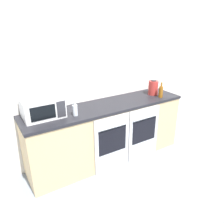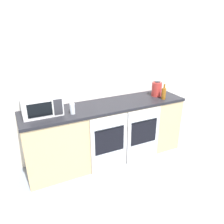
# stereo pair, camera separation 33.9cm
# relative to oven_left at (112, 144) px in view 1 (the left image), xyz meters

# --- Properties ---
(wall_back) EXTENTS (10.00, 0.06, 2.60)m
(wall_back) POSITION_rel_oven_left_xyz_m (0.11, 0.65, 0.85)
(wall_back) COLOR silver
(wall_back) RESTS_ON ground_plane
(counter_back) EXTENTS (2.54, 0.63, 0.94)m
(counter_back) POSITION_rel_oven_left_xyz_m (0.11, 0.32, 0.02)
(counter_back) COLOR tan
(counter_back) RESTS_ON ground_plane
(oven_left) EXTENTS (0.57, 0.06, 0.88)m
(oven_left) POSITION_rel_oven_left_xyz_m (0.00, 0.00, 0.00)
(oven_left) COLOR silver
(oven_left) RESTS_ON ground_plane
(oven_right) EXTENTS (0.57, 0.06, 0.88)m
(oven_right) POSITION_rel_oven_left_xyz_m (0.59, 0.00, 0.00)
(oven_right) COLOR silver
(oven_right) RESTS_ON ground_plane
(microwave) EXTENTS (0.51, 0.37, 0.27)m
(microwave) POSITION_rel_oven_left_xyz_m (-0.83, 0.38, 0.62)
(microwave) COLOR silver
(microwave) RESTS_ON counter_back
(bottle_clear) EXTENTS (0.07, 0.07, 0.20)m
(bottle_clear) POSITION_rel_oven_left_xyz_m (-0.45, 0.20, 0.57)
(bottle_clear) COLOR silver
(bottle_clear) RESTS_ON counter_back
(bottle_amber) EXTENTS (0.07, 0.07, 0.25)m
(bottle_amber) POSITION_rel_oven_left_xyz_m (1.04, 0.14, 0.59)
(bottle_amber) COLOR #8C5114
(bottle_amber) RESTS_ON counter_back
(kettle) EXTENTS (0.16, 0.16, 0.25)m
(kettle) POSITION_rel_oven_left_xyz_m (1.04, 0.33, 0.61)
(kettle) COLOR #B2332D
(kettle) RESTS_ON counter_back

